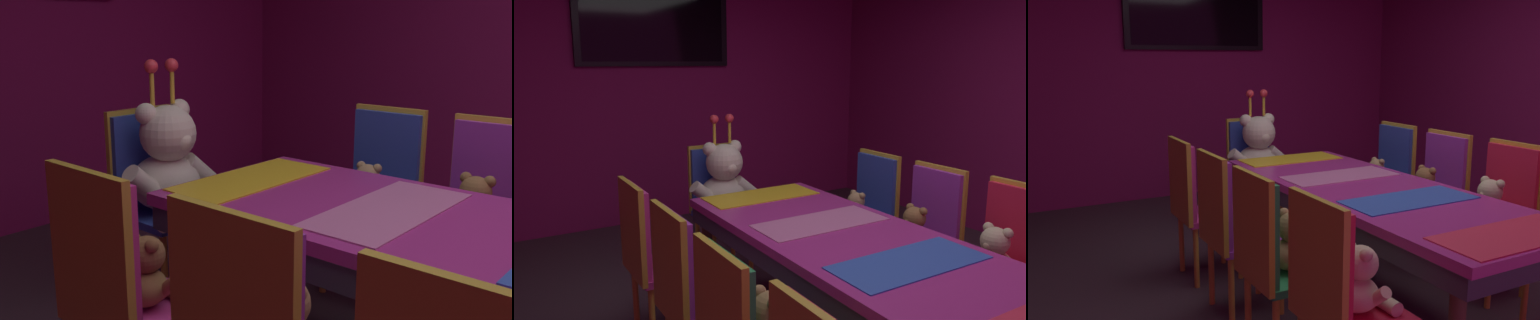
# 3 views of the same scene
# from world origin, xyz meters

# --- Properties ---
(wall_back) EXTENTS (5.20, 0.12, 2.80)m
(wall_back) POSITION_xyz_m (0.00, 3.20, 1.40)
(wall_back) COLOR #8C1959
(wall_back) RESTS_ON ground_plane
(banquet_table) EXTENTS (0.90, 2.40, 0.75)m
(banquet_table) POSITION_xyz_m (0.00, -0.00, 0.65)
(banquet_table) COLOR #B22D8C
(banquet_table) RESTS_ON ground_plane
(chair_left_2) EXTENTS (0.42, 0.41, 0.98)m
(chair_left_2) POSITION_xyz_m (-0.86, 0.26, 0.60)
(chair_left_2) COLOR purple
(chair_left_2) RESTS_ON ground_plane
(teddy_left_2) EXTENTS (0.24, 0.30, 0.29)m
(teddy_left_2) POSITION_xyz_m (-0.71, 0.26, 0.58)
(teddy_left_2) COLOR #9E7247
(teddy_left_2) RESTS_ON chair_left_2
(chair_left_3) EXTENTS (0.42, 0.41, 0.98)m
(chair_left_3) POSITION_xyz_m (-0.86, 0.86, 0.60)
(chair_left_3) COLOR #CC338C
(chair_left_3) RESTS_ON ground_plane
(teddy_left_3) EXTENTS (0.21, 0.27, 0.26)m
(teddy_left_3) POSITION_xyz_m (-0.72, 0.86, 0.57)
(teddy_left_3) COLOR brown
(teddy_left_3) RESTS_ON chair_left_3
(chair_right_1) EXTENTS (0.42, 0.41, 0.98)m
(chair_right_1) POSITION_xyz_m (0.86, -0.27, 0.60)
(chair_right_1) COLOR red
(chair_right_1) RESTS_ON ground_plane
(teddy_right_1) EXTENTS (0.26, 0.33, 0.31)m
(teddy_right_1) POSITION_xyz_m (0.72, -0.27, 0.59)
(teddy_right_1) COLOR beige
(teddy_right_1) RESTS_ON chair_right_1
(chair_right_2) EXTENTS (0.42, 0.41, 0.98)m
(chair_right_2) POSITION_xyz_m (0.84, 0.28, 0.60)
(chair_right_2) COLOR purple
(chair_right_2) RESTS_ON ground_plane
(teddy_right_2) EXTENTS (0.24, 0.31, 0.29)m
(teddy_right_2) POSITION_xyz_m (0.69, 0.28, 0.58)
(teddy_right_2) COLOR olive
(teddy_right_2) RESTS_ON chair_right_2
(chair_right_3) EXTENTS (0.42, 0.41, 0.98)m
(chair_right_3) POSITION_xyz_m (0.84, 0.84, 0.60)
(chair_right_3) COLOR #2D47B2
(chair_right_3) RESTS_ON ground_plane
(teddy_right_3) EXTENTS (0.21, 0.27, 0.26)m
(teddy_right_3) POSITION_xyz_m (0.70, 0.84, 0.57)
(teddy_right_3) COLOR tan
(teddy_right_3) RESTS_ON chair_right_3
(throne_chair) EXTENTS (0.41, 0.42, 0.98)m
(throne_chair) POSITION_xyz_m (0.00, 1.74, 0.60)
(throne_chair) COLOR #2D47B2
(throne_chair) RESTS_ON ground_plane
(king_teddy_bear) EXTENTS (0.61, 0.48, 0.79)m
(king_teddy_bear) POSITION_xyz_m (0.00, 1.58, 0.71)
(king_teddy_bear) COLOR silver
(king_teddy_bear) RESTS_ON throne_chair
(wall_tv) EXTENTS (1.56, 0.06, 0.90)m
(wall_tv) POSITION_xyz_m (0.00, 3.11, 2.05)
(wall_tv) COLOR black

